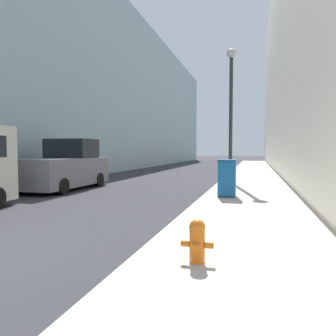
{
  "coord_description": "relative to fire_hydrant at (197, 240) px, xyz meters",
  "views": [
    {
      "loc": [
        5.52,
        -2.98,
        1.7
      ],
      "look_at": [
        -0.14,
        18.28,
        0.52
      ],
      "focal_mm": 35.0,
      "sensor_mm": 36.0,
      "label": 1
    }
  ],
  "objects": [
    {
      "name": "pickup_truck",
      "position": [
        -7.38,
        8.27,
        0.47
      ],
      "size": [
        2.25,
        4.89,
        2.22
      ],
      "color": "slate",
      "rests_on": "ground"
    },
    {
      "name": "sidewalk_right",
      "position": [
        0.6,
        16.55,
        -0.39
      ],
      "size": [
        3.16,
        60.0,
        0.14
      ],
      "color": "#B7B2A8",
      "rests_on": "ground"
    },
    {
      "name": "trash_bin",
      "position": [
        -0.14,
        6.67,
        0.32
      ],
      "size": [
        0.59,
        0.57,
        1.25
      ],
      "color": "#19609E",
      "rests_on": "sidewalk_right"
    },
    {
      "name": "lamppost",
      "position": [
        -0.38,
        11.63,
        3.47
      ],
      "size": [
        0.46,
        0.46,
        6.4
      ],
      "color": "#2D332D",
      "rests_on": "sidewalk_right"
    },
    {
      "name": "fire_hydrant",
      "position": [
        0.0,
        0.0,
        0.0
      ],
      "size": [
        0.45,
        0.34,
        0.6
      ],
      "color": "orange",
      "rests_on": "sidewalk_right"
    },
    {
      "name": "building_left_glass",
      "position": [
        -15.57,
        24.55,
        6.63
      ],
      "size": [
        12.0,
        60.0,
        14.19
      ],
      "color": "#99B7C6",
      "rests_on": "ground"
    }
  ]
}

